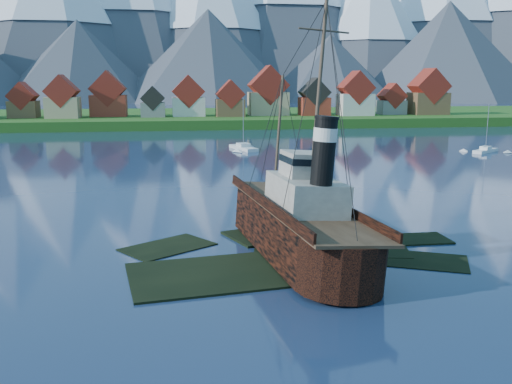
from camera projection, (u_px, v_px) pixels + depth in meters
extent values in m
plane|color=#1B2D4C|center=(275.00, 263.00, 48.38)|extent=(1400.00, 1400.00, 0.00)
cube|color=black|center=(243.00, 276.00, 46.07)|extent=(19.08, 11.42, 1.00)
cube|color=black|center=(330.00, 250.00, 53.21)|extent=(15.15, 9.76, 1.00)
cube|color=black|center=(278.00, 237.00, 57.46)|extent=(11.45, 9.06, 1.00)
cube|color=black|center=(413.00, 265.00, 49.25)|extent=(10.27, 8.34, 1.00)
cube|color=black|center=(168.00, 251.00, 52.97)|extent=(9.42, 8.68, 1.00)
cube|color=black|center=(417.00, 243.00, 55.49)|extent=(6.00, 4.00, 1.00)
cube|color=#224C15|center=(193.00, 121.00, 213.32)|extent=(600.00, 80.00, 3.20)
cube|color=#3F3D38|center=(198.00, 130.00, 176.45)|extent=(600.00, 2.50, 2.00)
cube|color=brown|center=(24.00, 109.00, 187.54)|extent=(9.00, 8.00, 5.50)
cube|color=maroon|center=(23.00, 96.00, 186.70)|extent=(9.16, 8.16, 9.16)
cube|color=tan|center=(63.00, 107.00, 186.40)|extent=(10.50, 9.00, 6.80)
cube|color=maroon|center=(62.00, 91.00, 185.38)|extent=(10.69, 9.18, 10.69)
cube|color=maroon|center=(109.00, 106.00, 194.23)|extent=(12.00, 8.50, 7.20)
cube|color=maroon|center=(108.00, 89.00, 193.11)|extent=(12.22, 8.67, 12.22)
cube|color=slate|center=(153.00, 110.00, 191.80)|extent=(8.00, 7.00, 4.80)
cube|color=black|center=(153.00, 98.00, 191.05)|extent=(8.15, 7.14, 8.15)
cube|color=beige|center=(189.00, 107.00, 196.30)|extent=(11.00, 9.50, 6.40)
cube|color=maroon|center=(188.00, 91.00, 195.30)|extent=(11.20, 9.69, 11.20)
cube|color=brown|center=(230.00, 108.00, 194.52)|extent=(9.50, 8.00, 5.80)
cube|color=maroon|center=(230.00, 94.00, 193.63)|extent=(9.67, 8.16, 9.67)
cube|color=tan|center=(268.00, 104.00, 201.20)|extent=(13.50, 10.00, 8.00)
cube|color=maroon|center=(268.00, 85.00, 199.96)|extent=(13.75, 10.20, 13.75)
cube|color=maroon|center=(314.00, 106.00, 200.80)|extent=(10.00, 8.50, 6.20)
cube|color=black|center=(314.00, 92.00, 199.85)|extent=(10.18, 8.67, 10.18)
cube|color=beige|center=(355.00, 105.00, 199.81)|extent=(11.50, 9.00, 7.50)
cube|color=maroon|center=(356.00, 88.00, 198.68)|extent=(11.71, 9.18, 11.71)
cube|color=slate|center=(391.00, 107.00, 206.12)|extent=(9.00, 7.50, 5.00)
cube|color=maroon|center=(392.00, 96.00, 205.32)|extent=(9.16, 7.65, 9.16)
cube|color=brown|center=(428.00, 103.00, 205.80)|extent=(12.50, 10.00, 7.80)
cube|color=maroon|center=(429.00, 86.00, 204.61)|extent=(12.73, 10.20, 12.73)
cone|color=#2D333D|center=(52.00, 7.00, 461.11)|extent=(180.00, 180.00, 150.00)
cone|color=#2D333D|center=(212.00, 15.00, 495.11)|extent=(170.00, 170.00, 145.00)
cone|color=#2D333D|center=(369.00, 28.00, 507.77)|extent=(150.00, 150.00, 125.00)
cone|color=#2D333D|center=(440.00, 8.00, 544.19)|extent=(200.00, 200.00, 170.00)
cone|color=#2D333D|center=(79.00, 63.00, 395.80)|extent=(120.00, 120.00, 58.00)
cone|color=#2D333D|center=(209.00, 57.00, 403.30)|extent=(136.00, 136.00, 66.00)
cone|color=#2D333D|center=(330.00, 69.00, 421.86)|extent=(110.00, 110.00, 50.00)
cone|color=#2D333D|center=(447.00, 53.00, 429.66)|extent=(150.00, 150.00, 75.00)
cube|color=black|center=(296.00, 231.00, 50.50)|extent=(6.66, 19.18, 4.00)
cone|color=black|center=(271.00, 202.00, 62.57)|extent=(6.66, 6.66, 6.66)
cylinder|color=black|center=(324.00, 265.00, 41.20)|extent=(6.66, 6.66, 4.00)
cube|color=#4C3826|center=(296.00, 208.00, 50.09)|extent=(6.53, 25.30, 0.24)
cube|color=black|center=(260.00, 204.00, 49.54)|extent=(0.19, 24.50, 0.86)
cube|color=black|center=(331.00, 202.00, 50.48)|extent=(0.19, 24.50, 0.86)
cube|color=#ADA89E|center=(300.00, 195.00, 48.43)|extent=(4.95, 8.09, 2.85)
cube|color=#ADA89E|center=(298.00, 165.00, 48.88)|extent=(3.42, 3.80, 2.09)
cylinder|color=black|center=(310.00, 152.00, 44.60)|extent=(1.81, 1.81, 5.33)
cylinder|color=silver|center=(310.00, 135.00, 44.34)|extent=(1.90, 1.90, 1.05)
cylinder|color=#473828|center=(280.00, 134.00, 56.35)|extent=(0.27, 0.27, 11.41)
cylinder|color=#473828|center=(304.00, 79.00, 45.63)|extent=(0.30, 0.30, 12.37)
cube|color=silver|center=(485.00, 152.00, 122.07)|extent=(7.74, 6.32, 1.14)
cube|color=silver|center=(486.00, 148.00, 121.90)|extent=(2.87, 2.76, 0.66)
cylinder|color=gray|center=(487.00, 126.00, 121.01)|extent=(0.13, 0.13, 9.87)
cube|color=silver|center=(243.00, 149.00, 126.87)|extent=(5.45, 10.72, 1.25)
cube|color=silver|center=(243.00, 145.00, 126.68)|extent=(3.02, 3.45, 0.73)
cylinder|color=gray|center=(243.00, 122.00, 125.70)|extent=(0.15, 0.15, 10.83)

